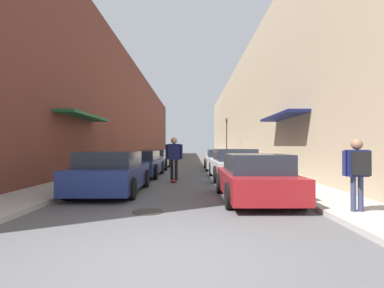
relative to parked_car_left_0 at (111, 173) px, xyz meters
name	(u,v)px	position (x,y,z in m)	size (l,w,h in m)	color
ground	(187,163)	(2.17, 17.44, -0.64)	(127.64, 127.64, 0.00)	#515154
curb_strip_left	(150,159)	(-1.98, 23.25, -0.58)	(1.80, 58.02, 0.12)	#A3A099
curb_strip_right	(226,159)	(6.32, 23.25, -0.58)	(1.80, 58.02, 0.12)	#A3A099
building_row_left	(124,117)	(-4.87, 23.24, 4.09)	(4.90, 58.02, 9.46)	brown
building_row_right	(252,115)	(9.22, 23.24, 4.29)	(4.90, 58.02, 9.86)	tan
parked_car_left_0	(111,173)	(0.00, 0.00, 0.00)	(1.98, 4.18, 1.33)	navy
parked_car_left_1	(141,164)	(0.07, 5.23, -0.01)	(1.90, 4.60, 1.28)	navy
parked_car_left_2	(154,159)	(0.04, 10.30, -0.01)	(1.98, 4.07, 1.28)	silver
parked_car_right_0	(255,178)	(4.33, -1.31, -0.02)	(1.90, 3.97, 1.28)	maroon
parked_car_right_1	(233,165)	(4.45, 3.93, 0.03)	(2.00, 4.71, 1.38)	silver
parked_car_right_2	(220,160)	(4.40, 9.59, -0.01)	(2.00, 4.20, 1.30)	#B7B7BC
skateboarder	(174,154)	(1.83, 2.97, 0.52)	(0.72, 0.78, 1.87)	#B2231E
manhole_cover	(148,212)	(1.58, -2.80, -0.63)	(0.70, 0.70, 0.02)	#332D28
traffic_light	(226,135)	(5.81, 18.25, 1.90)	(0.16, 0.22, 3.98)	#2D2D2D
pedestrian	(357,166)	(6.07, -3.30, 0.44)	(0.61, 0.34, 1.54)	#2D3351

